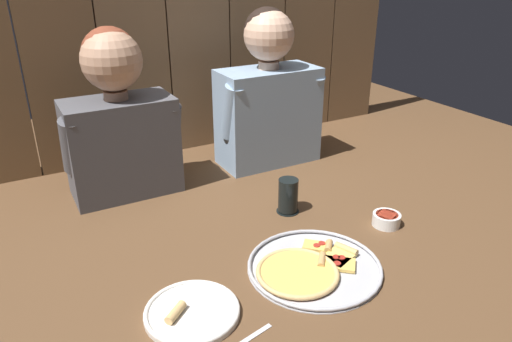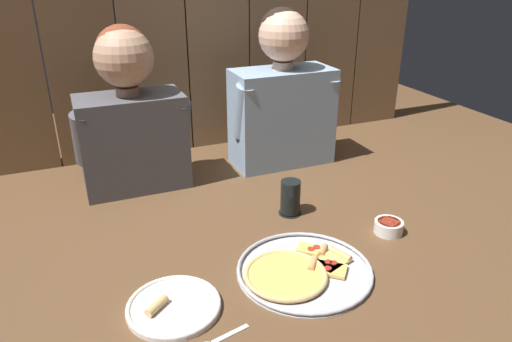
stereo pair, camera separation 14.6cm
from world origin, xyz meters
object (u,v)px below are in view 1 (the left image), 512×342
Objects in this scene: diner_right at (268,94)px; dinner_plate at (192,312)px; pizza_tray at (310,268)px; drinking_glass at (288,196)px; dipping_bowl at (386,219)px; diner_left at (119,118)px.

dinner_plate is at bearing -131.07° from diner_right.
dinner_plate reaches higher than pizza_tray.
dinner_plate is (-0.35, -0.01, -0.00)m from pizza_tray.
dipping_bowl is at bearing -44.97° from drinking_glass.
pizza_tray is at bearing -166.81° from dipping_bowl.
diner_right is at bearing 95.72° from dipping_bowl.
diner_right reaches higher than pizza_tray.
dinner_plate is at bearing -172.69° from dipping_bowl.
dipping_bowl is 0.69m from diner_right.
drinking_glass is 0.20× the size of diner_left.
pizza_tray is at bearing 1.23° from dinner_plate.
diner_right is (-0.06, 0.64, 0.26)m from dipping_bowl.
dinner_plate is at bearing -178.77° from pizza_tray.
diner_right is (0.16, 0.41, 0.23)m from drinking_glass.
diner_right is at bearing 68.46° from drinking_glass.
diner_left is at bearing 86.67° from dinner_plate.
dipping_bowl is at bearing -84.28° from diner_right.
diner_left is (0.04, 0.73, 0.27)m from dinner_plate.
pizza_tray is 0.34m from drinking_glass.
dinner_plate is 2.61× the size of dipping_bowl.
dinner_plate is 1.00m from diner_right.
drinking_glass reaches higher than pizza_tray.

